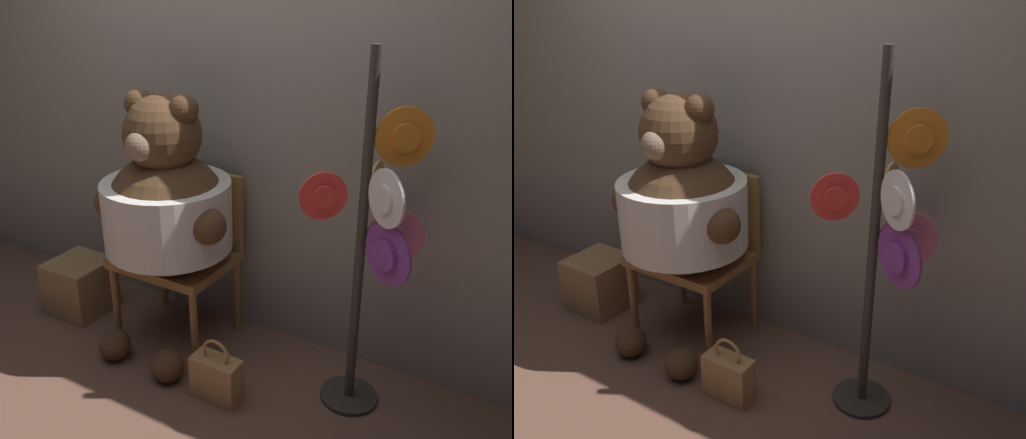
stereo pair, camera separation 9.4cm
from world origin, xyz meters
TOP-DOWN VIEW (x-y plane):
  - ground_plane at (0.00, 0.00)m, footprint 14.00×14.00m
  - wall_back at (0.00, 0.65)m, footprint 8.00×0.10m
  - chair at (-0.16, 0.38)m, footprint 0.60×0.48m
  - teddy_bear at (-0.13, 0.22)m, footprint 0.80×0.71m
  - hat_display_rack at (0.95, 0.28)m, footprint 0.49×0.43m
  - handbag_on_ground at (0.34, -0.05)m, footprint 0.25×0.12m
  - wooden_crate at (-0.84, 0.21)m, footprint 0.33×0.33m

SIDE VIEW (x-z plane):
  - ground_plane at x=0.00m, z-range 0.00..0.00m
  - handbag_on_ground at x=0.34m, z-range -0.05..0.29m
  - wooden_crate at x=-0.84m, z-range 0.00..0.33m
  - chair at x=-0.16m, z-range 0.07..1.01m
  - teddy_bear at x=-0.13m, z-range 0.12..1.53m
  - hat_display_rack at x=0.95m, z-range 0.02..1.70m
  - wall_back at x=0.00m, z-range 0.00..2.43m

